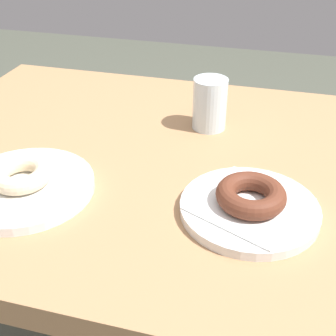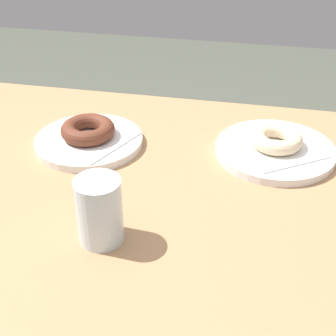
# 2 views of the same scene
# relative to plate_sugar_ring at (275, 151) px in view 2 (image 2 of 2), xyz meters

# --- Properties ---
(table) EXTENTS (1.07, 0.77, 0.74)m
(table) POSITION_rel_plate_sugar_ring_xyz_m (0.20, 0.17, -0.11)
(table) COLOR #A57951
(table) RESTS_ON ground_plane
(plate_sugar_ring) EXTENTS (0.23, 0.23, 0.02)m
(plate_sugar_ring) POSITION_rel_plate_sugar_ring_xyz_m (0.00, 0.00, 0.00)
(plate_sugar_ring) COLOR white
(plate_sugar_ring) RESTS_ON table
(napkin_sugar_ring) EXTENTS (0.21, 0.21, 0.00)m
(napkin_sugar_ring) POSITION_rel_plate_sugar_ring_xyz_m (0.00, 0.00, 0.01)
(napkin_sugar_ring) COLOR white
(napkin_sugar_ring) RESTS_ON plate_sugar_ring
(donut_sugar_ring) EXTENTS (0.10, 0.10, 0.03)m
(donut_sugar_ring) POSITION_rel_plate_sugar_ring_xyz_m (0.00, 0.00, 0.03)
(donut_sugar_ring) COLOR beige
(donut_sugar_ring) RESTS_ON napkin_sugar_ring
(plate_chocolate_ring) EXTENTS (0.22, 0.22, 0.02)m
(plate_chocolate_ring) POSITION_rel_plate_sugar_ring_xyz_m (0.37, 0.04, -0.00)
(plate_chocolate_ring) COLOR white
(plate_chocolate_ring) RESTS_ON table
(napkin_chocolate_ring) EXTENTS (0.20, 0.20, 0.00)m
(napkin_chocolate_ring) POSITION_rel_plate_sugar_ring_xyz_m (0.37, 0.04, 0.01)
(napkin_chocolate_ring) COLOR white
(napkin_chocolate_ring) RESTS_ON plate_chocolate_ring
(donut_chocolate_ring) EXTENTS (0.11, 0.11, 0.03)m
(donut_chocolate_ring) POSITION_rel_plate_sugar_ring_xyz_m (0.37, 0.04, 0.03)
(donut_chocolate_ring) COLOR #5D2E1E
(donut_chocolate_ring) RESTS_ON napkin_chocolate_ring
(water_glass) EXTENTS (0.07, 0.07, 0.11)m
(water_glass) POSITION_rel_plate_sugar_ring_xyz_m (0.25, 0.31, 0.05)
(water_glass) COLOR silver
(water_glass) RESTS_ON table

